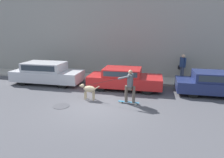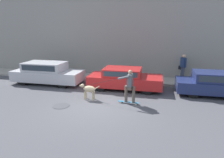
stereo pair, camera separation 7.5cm
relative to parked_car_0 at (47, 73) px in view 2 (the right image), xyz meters
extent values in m
plane|color=#47474C|center=(4.31, -2.97, -0.68)|extent=(36.00, 36.00, 0.00)
cube|color=gray|center=(4.31, 3.09, 2.15)|extent=(32.00, 0.30, 5.66)
cube|color=#A39E93|center=(4.31, 2.00, -0.61)|extent=(30.00, 1.84, 0.13)
cylinder|color=black|center=(1.42, 0.76, -0.35)|extent=(0.66, 0.21, 0.66)
cylinder|color=black|center=(1.43, -0.73, -0.35)|extent=(0.66, 0.21, 0.66)
cylinder|color=black|center=(-1.33, 0.73, -0.35)|extent=(0.66, 0.21, 0.66)
cylinder|color=black|center=(-1.32, -0.76, -0.35)|extent=(0.66, 0.21, 0.66)
cube|color=#BCBCC1|center=(0.05, 0.00, -0.15)|extent=(4.45, 1.77, 0.65)
cube|color=#BCBCC1|center=(-0.13, 0.00, 0.43)|extent=(2.55, 1.58, 0.52)
cube|color=#28333D|center=(-0.12, -0.78, 0.46)|extent=(2.23, 0.04, 0.33)
cylinder|color=black|center=(6.36, 0.79, -0.34)|extent=(0.67, 0.21, 0.67)
cylinder|color=black|center=(6.39, -0.73, -0.34)|extent=(0.67, 0.21, 0.67)
cylinder|color=black|center=(3.73, 0.74, -0.34)|extent=(0.67, 0.21, 0.67)
cylinder|color=black|center=(3.76, -0.79, -0.34)|extent=(0.67, 0.21, 0.67)
cube|color=#B21E1E|center=(5.06, 0.00, -0.18)|extent=(4.27, 1.85, 0.60)
cube|color=#B21E1E|center=(4.89, 0.00, 0.34)|extent=(2.16, 1.63, 0.44)
cube|color=#28333D|center=(4.91, -0.80, 0.36)|extent=(1.87, 0.05, 0.28)
cylinder|color=black|center=(8.70, 0.70, -0.36)|extent=(0.64, 0.21, 0.64)
cylinder|color=black|center=(8.72, -0.74, -0.36)|extent=(0.64, 0.21, 0.64)
cube|color=navy|center=(10.00, 0.00, -0.19)|extent=(4.21, 1.74, 0.59)
cube|color=navy|center=(9.84, 0.00, 0.34)|extent=(2.16, 1.54, 0.47)
cube|color=#28333D|center=(9.85, -0.76, 0.36)|extent=(1.88, 0.04, 0.30)
cylinder|color=tan|center=(3.42, -2.28, -0.47)|extent=(0.07, 0.07, 0.42)
cylinder|color=tan|center=(3.42, -2.10, -0.47)|extent=(0.07, 0.07, 0.42)
cylinder|color=tan|center=(3.85, -2.28, -0.47)|extent=(0.07, 0.07, 0.42)
cylinder|color=tan|center=(3.85, -2.11, -0.47)|extent=(0.07, 0.07, 0.42)
ellipsoid|color=tan|center=(3.63, -2.19, -0.13)|extent=(0.62, 0.33, 0.32)
sphere|color=tan|center=(3.27, -2.19, 0.02)|extent=(0.19, 0.19, 0.19)
cylinder|color=tan|center=(3.18, -2.19, 0.00)|extent=(0.10, 0.09, 0.08)
cylinder|color=tan|center=(4.04, -2.20, -0.03)|extent=(0.25, 0.05, 0.19)
cylinder|color=beige|center=(5.26, -2.35, -0.64)|extent=(0.07, 0.03, 0.07)
cylinder|color=beige|center=(5.27, -2.20, -0.64)|extent=(0.07, 0.03, 0.07)
cylinder|color=beige|center=(5.99, -2.40, -0.64)|extent=(0.07, 0.03, 0.07)
cylinder|color=beige|center=(6.00, -2.25, -0.64)|extent=(0.07, 0.03, 0.07)
cube|color=teal|center=(5.63, -2.30, -0.60)|extent=(1.02, 0.19, 0.02)
cylinder|color=brown|center=(5.50, -2.29, -0.20)|extent=(0.14, 0.14, 0.78)
cylinder|color=brown|center=(5.86, -2.31, -0.20)|extent=(0.14, 0.14, 0.78)
cube|color=brown|center=(5.68, -2.30, 0.11)|extent=(0.20, 0.33, 0.16)
cube|color=#4C5156|center=(5.68, -2.30, 0.48)|extent=(0.23, 0.42, 0.57)
sphere|color=#997056|center=(5.68, -2.30, 0.86)|extent=(0.20, 0.20, 0.20)
cylinder|color=#4C5156|center=(5.70, -2.05, 0.44)|extent=(0.09, 0.09, 0.54)
cylinder|color=#4C5156|center=(5.41, -2.51, 0.64)|extent=(0.55, 0.17, 0.24)
cylinder|color=black|center=(4.21, -2.33, 0.27)|extent=(1.89, 0.30, 0.58)
cylinder|color=#3D4760|center=(8.42, 2.53, -0.12)|extent=(0.14, 0.14, 0.85)
cylinder|color=#3D4760|center=(8.50, 2.40, -0.12)|extent=(0.14, 0.14, 0.85)
cube|color=navy|center=(8.46, 2.46, 0.62)|extent=(0.37, 0.43, 0.62)
cylinder|color=navy|center=(8.33, 2.66, 0.63)|extent=(0.08, 0.08, 0.59)
cylinder|color=navy|center=(8.59, 2.27, 0.63)|extent=(0.08, 0.08, 0.59)
sphere|color=tan|center=(8.46, 2.46, 1.04)|extent=(0.22, 0.22, 0.22)
cube|color=black|center=(8.33, 2.66, 0.22)|extent=(0.27, 0.34, 0.24)
cylinder|color=#38383D|center=(2.65, -3.33, -0.67)|extent=(0.76, 0.76, 0.01)
camera|label=1|loc=(6.88, -11.13, 2.84)|focal=32.00mm
camera|label=2|loc=(6.96, -11.12, 2.84)|focal=32.00mm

